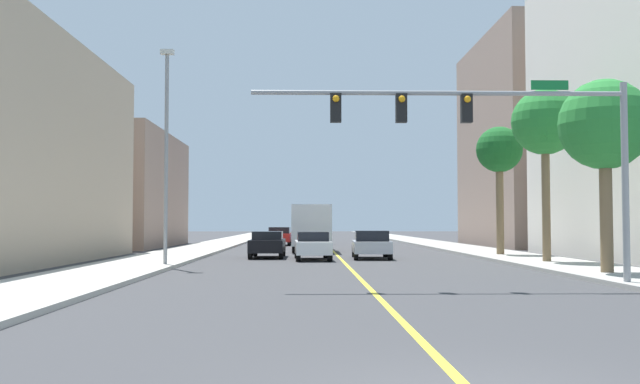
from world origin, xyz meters
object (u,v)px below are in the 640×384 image
car_black (268,244)px  car_white (313,245)px  palm_far (499,153)px  car_blue (310,236)px  traffic_signal_mast (493,128)px  delivery_truck (312,227)px  palm_mid (545,124)px  street_lamp (166,146)px  palm_near (605,127)px  car_red (280,236)px  car_silver (371,244)px

car_black → car_white: bearing=-41.9°
palm_far → car_blue: size_ratio=1.56×
traffic_signal_mast → delivery_truck: traffic_signal_mast is taller
palm_mid → car_black: palm_mid is taller
street_lamp → delivery_truck: 17.22m
palm_far → car_blue: bearing=115.3°
car_blue → car_white: 24.37m
car_blue → palm_near: bearing=-74.3°
palm_far → palm_near: bearing=-90.7°
palm_mid → delivery_truck: palm_mid is taller
palm_far → car_red: 23.58m
traffic_signal_mast → car_red: bearing=101.6°
street_lamp → car_blue: street_lamp is taller
car_red → palm_mid: bearing=-61.5°
car_black → car_blue: bearing=84.2°
street_lamp → car_white: bearing=43.3°
traffic_signal_mast → car_blue: size_ratio=2.47×
palm_near → car_black: size_ratio=1.55×
traffic_signal_mast → palm_far: size_ratio=1.58×
car_blue → car_black: bearing=-96.4°
street_lamp → car_black: (3.81, 7.97, -4.34)m
car_white → car_red: bearing=94.5°
delivery_truck → street_lamp: bearing=-111.2°
street_lamp → car_white: size_ratio=2.02×
street_lamp → traffic_signal_mast: bearing=-38.2°
palm_mid → palm_far: (-0.13, 6.82, -0.59)m
street_lamp → car_white: street_lamp is taller
car_silver → car_blue: car_silver is taller
palm_far → car_silver: (-7.19, -1.66, -4.95)m
palm_far → car_white: size_ratio=1.57×
traffic_signal_mast → car_red: (-7.55, 36.67, -3.87)m
palm_mid → traffic_signal_mast: bearing=-116.4°
car_red → car_white: size_ratio=0.97×
car_silver → car_red: 21.61m
traffic_signal_mast → car_black: (-7.48, 16.84, -3.90)m
car_silver → car_red: car_red is taller
traffic_signal_mast → car_blue: traffic_signal_mast is taller
street_lamp → car_silver: 12.31m
street_lamp → car_red: 28.38m
car_silver → car_black: (-5.42, 1.08, -0.01)m
car_silver → palm_far: bearing=15.2°
car_black → car_red: size_ratio=1.00×
car_black → delivery_truck: bearing=73.0°
car_red → delivery_truck: size_ratio=0.51×
street_lamp → car_silver: size_ratio=2.08×
traffic_signal_mast → delivery_truck: bearing=101.7°
car_blue → palm_far: bearing=-64.9°
street_lamp → car_blue: bearing=78.4°
palm_near → car_silver: 14.58m
traffic_signal_mast → car_blue: (-5.08, 39.07, -3.91)m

